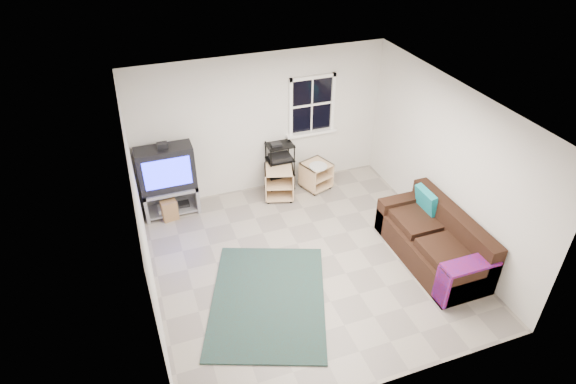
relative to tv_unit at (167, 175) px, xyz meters
name	(u,v)px	position (x,y,z in m)	size (l,w,h in m)	color
room	(312,109)	(2.73, 0.23, 0.72)	(4.60, 4.62, 4.60)	gray
tv_unit	(167,175)	(0.00, 0.00, 0.00)	(0.94, 0.47, 1.38)	#929299
av_rack	(280,169)	(2.05, 0.06, -0.34)	(0.49, 0.35, 0.98)	black
side_table_left	(279,181)	(1.95, -0.16, -0.43)	(0.64, 0.64, 0.61)	#DBB486
side_table_right	(315,173)	(2.69, -0.13, -0.45)	(0.61, 0.61, 0.55)	#DBB486
sofa	(435,242)	(3.65, -2.63, -0.44)	(0.88, 1.99, 0.91)	black
shag_rug	(268,299)	(0.95, -2.61, -0.75)	(1.59, 2.18, 0.03)	#2F1F15
paper_bag	(170,210)	(-0.07, -0.22, -0.57)	(0.26, 0.17, 0.38)	#9C7346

